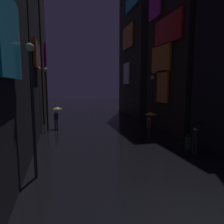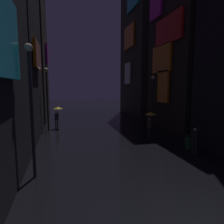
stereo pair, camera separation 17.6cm
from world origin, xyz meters
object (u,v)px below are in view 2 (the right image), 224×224
object	(u,v)px
pedestrian_foreground_right_yellow	(58,111)
pedestrian_near_crossing_yellow	(150,118)
streetlamp_right_far	(153,95)
streetlamp_left_near	(31,97)
trash_bin	(188,142)
streetlamp_left_far	(47,92)
pedestrian_far_right_black	(198,128)

from	to	relation	value
pedestrian_foreground_right_yellow	pedestrian_near_crossing_yellow	bearing A→B (deg)	-39.26
streetlamp_right_far	streetlamp_left_near	size ratio (longest dim) A/B	0.87
pedestrian_near_crossing_yellow	trash_bin	world-z (taller)	pedestrian_near_crossing_yellow
pedestrian_near_crossing_yellow	trash_bin	size ratio (longest dim) A/B	2.28
pedestrian_near_crossing_yellow	trash_bin	xyz separation A→B (m)	(1.37, -3.01, -1.20)
pedestrian_near_crossing_yellow	streetlamp_right_far	size ratio (longest dim) A/B	0.41
pedestrian_foreground_right_yellow	streetlamp_left_far	distance (m)	2.26
pedestrian_far_right_black	streetlamp_right_far	size ratio (longest dim) A/B	0.41
streetlamp_right_far	streetlamp_left_near	bearing A→B (deg)	-138.28
pedestrian_foreground_right_yellow	streetlamp_right_far	world-z (taller)	streetlamp_right_far
pedestrian_near_crossing_yellow	streetlamp_left_far	bearing A→B (deg)	148.24
streetlamp_left_far	streetlamp_left_near	size ratio (longest dim) A/B	0.97
pedestrian_far_right_black	pedestrian_near_crossing_yellow	distance (m)	4.32
pedestrian_near_crossing_yellow	streetlamp_left_far	size ratio (longest dim) A/B	0.37
pedestrian_far_right_black	streetlamp_left_far	world-z (taller)	streetlamp_left_far
pedestrian_far_right_black	trash_bin	xyz separation A→B (m)	(0.27, 1.18, -1.20)
streetlamp_left_near	trash_bin	distance (m)	10.02
streetlamp_left_far	streetlamp_right_far	xyz separation A→B (m)	(10.00, -0.91, -0.33)
streetlamp_right_far	streetlamp_left_near	distance (m)	13.40
streetlamp_right_far	streetlamp_left_near	world-z (taller)	streetlamp_left_near
streetlamp_left_near	pedestrian_near_crossing_yellow	bearing A→B (deg)	31.78
pedestrian_near_crossing_yellow	streetlamp_left_far	world-z (taller)	streetlamp_left_far
streetlamp_right_far	streetlamp_left_far	bearing A→B (deg)	174.79
streetlamp_left_far	trash_bin	bearing A→B (deg)	-40.41
streetlamp_right_far	trash_bin	xyz separation A→B (m)	(-0.70, -7.01, -2.77)
trash_bin	streetlamp_right_far	bearing A→B (deg)	84.29
pedestrian_far_right_black	trash_bin	bearing A→B (deg)	77.23
streetlamp_left_far	streetlamp_left_near	distance (m)	9.83
pedestrian_far_right_black	streetlamp_left_far	size ratio (longest dim) A/B	0.37
streetlamp_left_far	trash_bin	xyz separation A→B (m)	(9.30, -7.92, -3.10)
streetlamp_left_far	pedestrian_foreground_right_yellow	bearing A→B (deg)	46.28
pedestrian_near_crossing_yellow	streetlamp_left_near	world-z (taller)	streetlamp_left_near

